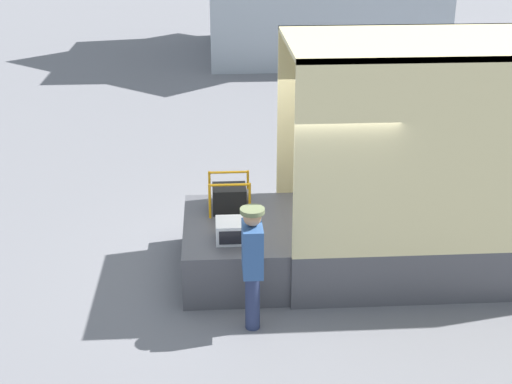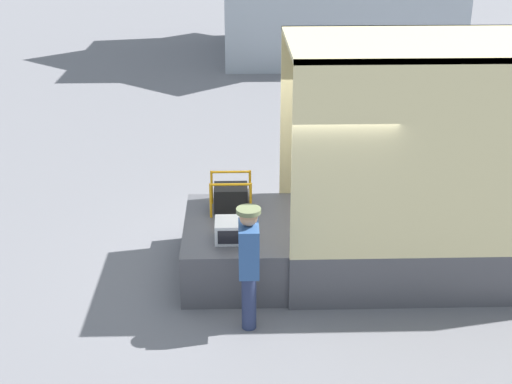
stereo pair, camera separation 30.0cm
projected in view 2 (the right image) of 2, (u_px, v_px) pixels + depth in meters
ground_plane at (283, 269)px, 10.19m from camera, size 160.00×160.00×0.00m
tailgate_deck at (234, 247)px, 10.03m from camera, size 1.39×2.08×0.73m
microwave at (234, 230)px, 9.37m from camera, size 0.49×0.43×0.27m
portable_generator at (232, 198)px, 10.22m from camera, size 0.60×0.52×0.51m
worker_person at (249, 257)px, 8.44m from camera, size 0.29×0.44×1.61m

